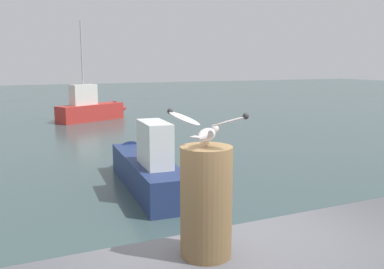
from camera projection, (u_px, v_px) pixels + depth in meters
mooring_post at (206, 202)px, 3.11m from camera, size 0.39×0.39×0.84m
seagull at (207, 129)px, 3.02m from camera, size 0.46×0.58×0.26m
boat_red at (94, 109)px, 22.46m from camera, size 4.38×2.72×5.14m
boat_navy at (145, 166)px, 10.39m from camera, size 1.30×4.96×1.76m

